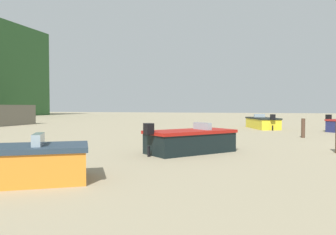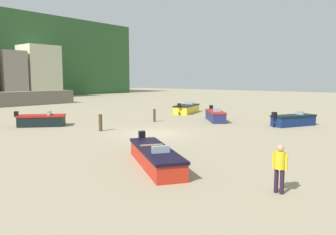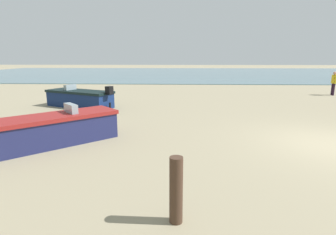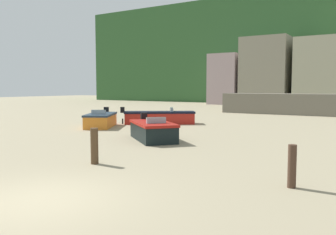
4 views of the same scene
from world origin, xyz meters
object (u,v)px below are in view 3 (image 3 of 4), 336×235
(boat_navy_2, at_px, (49,130))
(beach_walker_foreground, at_px, (334,81))
(boat_navy_3, at_px, (80,98))
(mooring_post_mid_beach, at_px, (176,190))

(boat_navy_2, xyz_separation_m, beach_walker_foreground, (-14.55, -11.50, 0.48))
(boat_navy_3, xyz_separation_m, mooring_post_mid_beach, (-5.21, 10.19, 0.10))
(boat_navy_3, bearing_deg, mooring_post_mid_beach, -128.14)
(boat_navy_2, distance_m, beach_walker_foreground, 18.56)
(mooring_post_mid_beach, bearing_deg, boat_navy_3, -62.91)
(boat_navy_2, height_order, boat_navy_3, boat_navy_2)
(boat_navy_2, distance_m, boat_navy_3, 6.53)
(boat_navy_2, xyz_separation_m, mooring_post_mid_beach, (-3.86, 3.80, 0.09))
(boat_navy_2, height_order, beach_walker_foreground, beach_walker_foreground)
(boat_navy_3, height_order, beach_walker_foreground, beach_walker_foreground)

